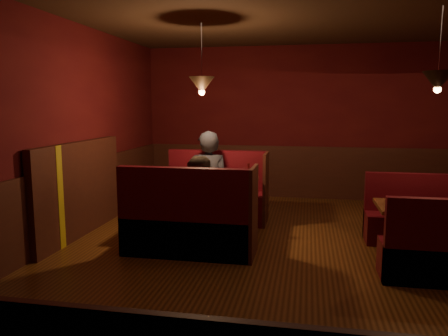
% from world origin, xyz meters
% --- Properties ---
extents(room, '(6.02, 7.02, 2.92)m').
position_xyz_m(room, '(-0.28, 0.05, 1.05)').
color(room, '#47260F').
rests_on(room, ground).
extents(main_table, '(1.45, 0.88, 1.01)m').
position_xyz_m(main_table, '(-1.25, 0.72, 0.60)').
color(main_table, '#562A15').
rests_on(main_table, ground).
extents(main_bench_far, '(1.59, 0.57, 1.09)m').
position_xyz_m(main_bench_far, '(-1.24, 1.54, 0.35)').
color(main_bench_far, '#570C18').
rests_on(main_bench_far, ground).
extents(main_bench_near, '(1.59, 0.57, 1.09)m').
position_xyz_m(main_bench_near, '(-1.24, -0.10, 0.35)').
color(main_bench_near, '#570C18').
rests_on(main_bench_near, ground).
extents(second_table, '(1.14, 0.73, 0.64)m').
position_xyz_m(second_table, '(1.52, 0.25, 0.48)').
color(second_table, '#562A15').
rests_on(second_table, ground).
extents(second_bench_far, '(1.26, 0.47, 0.90)m').
position_xyz_m(second_bench_far, '(1.54, 0.93, 0.29)').
color(second_bench_far, '#570C18').
rests_on(second_bench_far, ground).
extents(second_bench_near, '(1.26, 0.47, 0.90)m').
position_xyz_m(second_bench_near, '(1.54, -0.43, 0.29)').
color(second_bench_near, '#570C18').
rests_on(second_bench_near, ground).
extents(diner_a, '(0.70, 0.52, 1.76)m').
position_xyz_m(diner_a, '(-1.33, 1.34, 0.88)').
color(diner_a, black).
rests_on(diner_a, ground).
extents(diner_b, '(0.87, 0.76, 1.52)m').
position_xyz_m(diner_b, '(-1.12, 0.13, 0.76)').
color(diner_b, '#2D231B').
rests_on(diner_b, ground).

